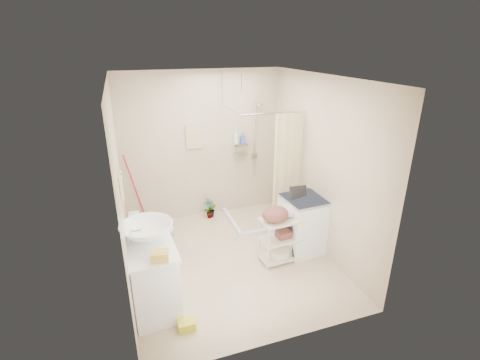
# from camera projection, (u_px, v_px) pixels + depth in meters

# --- Properties ---
(floor) EXTENTS (3.20, 3.20, 0.00)m
(floor) POSITION_uv_depth(u_px,v_px,m) (231.00, 260.00, 5.14)
(floor) COLOR beige
(floor) RESTS_ON ground
(ceiling) EXTENTS (2.80, 3.20, 0.04)m
(ceiling) POSITION_uv_depth(u_px,v_px,m) (229.00, 78.00, 4.18)
(ceiling) COLOR silver
(ceiling) RESTS_ON ground
(wall_back) EXTENTS (2.80, 0.04, 2.60)m
(wall_back) POSITION_uv_depth(u_px,v_px,m) (203.00, 147.00, 6.06)
(wall_back) COLOR beige
(wall_back) RESTS_ON ground
(wall_front) EXTENTS (2.80, 0.04, 2.60)m
(wall_front) POSITION_uv_depth(u_px,v_px,m) (281.00, 237.00, 3.25)
(wall_front) COLOR beige
(wall_front) RESTS_ON ground
(wall_left) EXTENTS (0.04, 3.20, 2.60)m
(wall_left) POSITION_uv_depth(u_px,v_px,m) (121.00, 192.00, 4.23)
(wall_left) COLOR beige
(wall_left) RESTS_ON ground
(wall_right) EXTENTS (0.04, 3.20, 2.60)m
(wall_right) POSITION_uv_depth(u_px,v_px,m) (321.00, 167.00, 5.08)
(wall_right) COLOR beige
(wall_right) RESTS_ON ground
(vanity) EXTENTS (0.60, 1.01, 0.86)m
(vanity) POSITION_uv_depth(u_px,v_px,m) (152.00, 274.00, 4.13)
(vanity) COLOR white
(vanity) RESTS_ON ground
(sink) EXTENTS (0.77, 0.77, 0.21)m
(sink) POSITION_uv_depth(u_px,v_px,m) (147.00, 232.00, 4.00)
(sink) COLOR white
(sink) RESTS_ON vanity
(counter_basket) EXTENTS (0.21, 0.17, 0.10)m
(counter_basket) POSITION_uv_depth(u_px,v_px,m) (160.00, 256.00, 3.64)
(counter_basket) COLOR gold
(counter_basket) RESTS_ON vanity
(floor_basket) EXTENTS (0.28, 0.21, 0.15)m
(floor_basket) POSITION_uv_depth(u_px,v_px,m) (186.00, 323.00, 3.88)
(floor_basket) COLOR yellow
(floor_basket) RESTS_ON ground
(toilet) EXTENTS (0.67, 0.40, 0.66)m
(toilet) POSITION_uv_depth(u_px,v_px,m) (153.00, 233.00, 5.22)
(toilet) COLOR silver
(toilet) RESTS_ON ground
(mop) EXTENTS (0.16, 0.16, 1.33)m
(mop) POSITION_uv_depth(u_px,v_px,m) (133.00, 191.00, 5.85)
(mop) COLOR #A92625
(mop) RESTS_ON ground
(potted_plant_a) EXTENTS (0.23, 0.19, 0.37)m
(potted_plant_a) POSITION_uv_depth(u_px,v_px,m) (209.00, 209.00, 6.30)
(potted_plant_a) COLOR #9A5227
(potted_plant_a) RESTS_ON ground
(potted_plant_b) EXTENTS (0.20, 0.20, 0.29)m
(potted_plant_b) POSITION_uv_depth(u_px,v_px,m) (212.00, 210.00, 6.36)
(potted_plant_b) COLOR brown
(potted_plant_b) RESTS_ON ground
(hanging_towel) EXTENTS (0.28, 0.03, 0.42)m
(hanging_towel) POSITION_uv_depth(u_px,v_px,m) (194.00, 136.00, 5.93)
(hanging_towel) COLOR beige
(hanging_towel) RESTS_ON wall_back
(towel_ring) EXTENTS (0.04, 0.22, 0.34)m
(towel_ring) POSITION_uv_depth(u_px,v_px,m) (121.00, 184.00, 4.00)
(towel_ring) COLOR #F3E08E
(towel_ring) RESTS_ON wall_left
(tp_holder) EXTENTS (0.08, 0.12, 0.14)m
(tp_holder) POSITION_uv_depth(u_px,v_px,m) (129.00, 231.00, 4.50)
(tp_holder) COLOR white
(tp_holder) RESTS_ON wall_left
(shower) EXTENTS (1.10, 1.10, 2.10)m
(shower) POSITION_uv_depth(u_px,v_px,m) (259.00, 165.00, 5.93)
(shower) COLOR silver
(shower) RESTS_ON ground
(shampoo_bottle_a) EXTENTS (0.11, 0.11, 0.25)m
(shampoo_bottle_a) POSITION_uv_depth(u_px,v_px,m) (236.00, 137.00, 6.13)
(shampoo_bottle_a) COLOR silver
(shampoo_bottle_a) RESTS_ON shower
(shampoo_bottle_b) EXTENTS (0.09, 0.09, 0.18)m
(shampoo_bottle_b) POSITION_uv_depth(u_px,v_px,m) (243.00, 138.00, 6.19)
(shampoo_bottle_b) COLOR #3E55A1
(shampoo_bottle_b) RESTS_ON shower
(washing_machine) EXTENTS (0.62, 0.64, 0.86)m
(washing_machine) POSITION_uv_depth(u_px,v_px,m) (303.00, 224.00, 5.27)
(washing_machine) COLOR white
(washing_machine) RESTS_ON ground
(laundry_rack) EXTENTS (0.60, 0.38, 0.80)m
(laundry_rack) POSITION_uv_depth(u_px,v_px,m) (281.00, 236.00, 5.00)
(laundry_rack) COLOR beige
(laundry_rack) RESTS_ON ground
(ironing_board) EXTENTS (0.32, 0.16, 1.08)m
(ironing_board) POSITION_uv_depth(u_px,v_px,m) (299.00, 221.00, 5.14)
(ironing_board) COLOR black
(ironing_board) RESTS_ON ground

